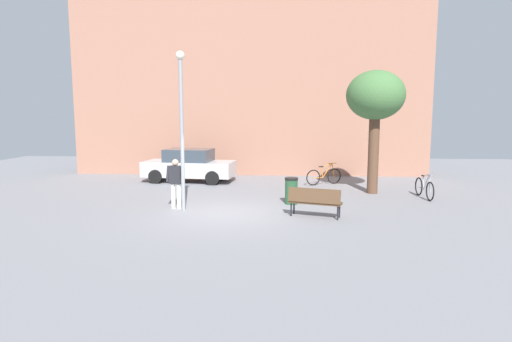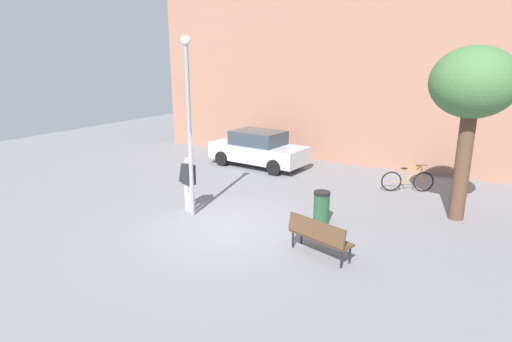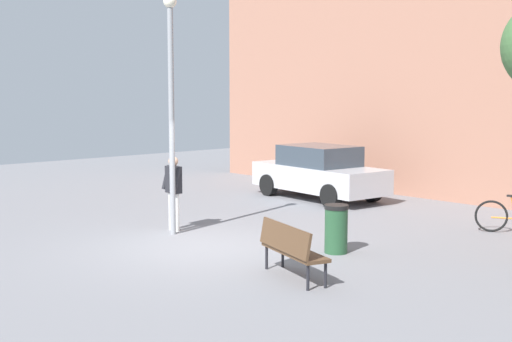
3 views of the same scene
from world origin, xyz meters
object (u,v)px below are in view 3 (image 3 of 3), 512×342
(parked_car_silver, at_px, (319,172))
(trash_bin, at_px, (336,229))
(lamppost, at_px, (171,95))
(person_by_lamppost, at_px, (173,188))
(park_bench, at_px, (290,247))

(parked_car_silver, bearing_deg, trash_bin, -45.18)
(lamppost, relative_size, parked_car_silver, 1.18)
(person_by_lamppost, bearing_deg, parked_car_silver, 98.52)
(lamppost, bearing_deg, parked_car_silver, 101.04)
(lamppost, bearing_deg, park_bench, -9.02)
(lamppost, xyz_separation_m, trash_bin, (3.55, 1.29, -2.55))
(trash_bin, bearing_deg, parked_car_silver, 134.82)
(park_bench, xyz_separation_m, parked_car_silver, (-5.41, 6.72, 0.23))
(lamppost, height_order, parked_car_silver, lamppost)
(lamppost, xyz_separation_m, parked_car_silver, (-1.18, 6.05, -2.25))
(person_by_lamppost, height_order, trash_bin, person_by_lamppost)
(person_by_lamppost, bearing_deg, trash_bin, 15.03)
(park_bench, relative_size, trash_bin, 1.78)
(lamppost, distance_m, parked_car_silver, 6.56)
(lamppost, bearing_deg, trash_bin, 19.89)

